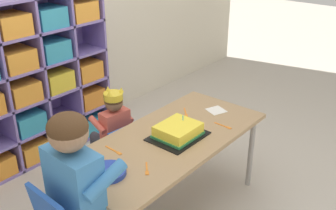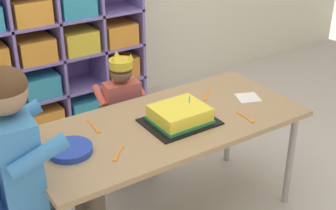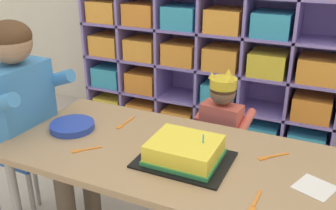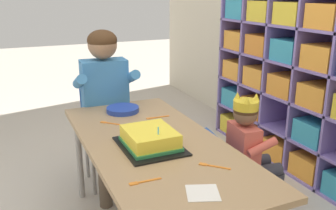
{
  "view_description": "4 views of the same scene",
  "coord_description": "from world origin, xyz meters",
  "views": [
    {
      "loc": [
        -1.72,
        -1.43,
        1.9
      ],
      "look_at": [
        0.01,
        0.01,
        0.84
      ],
      "focal_mm": 42.82,
      "sensor_mm": 36.0,
      "label": 1
    },
    {
      "loc": [
        -1.14,
        -1.74,
        1.76
      ],
      "look_at": [
        0.02,
        0.02,
        0.7
      ],
      "focal_mm": 50.29,
      "sensor_mm": 36.0,
      "label": 2
    },
    {
      "loc": [
        0.53,
        -1.23,
        1.39
      ],
      "look_at": [
        -0.02,
        -0.04,
        0.83
      ],
      "focal_mm": 40.54,
      "sensor_mm": 36.0,
      "label": 3
    },
    {
      "loc": [
        1.6,
        -0.63,
        1.34
      ],
      "look_at": [
        0.07,
        0.05,
        0.82
      ],
      "focal_mm": 39.56,
      "sensor_mm": 36.0,
      "label": 4
    }
  ],
  "objects": [
    {
      "name": "fork_beside_plate_stack",
      "position": [
        -0.35,
        -0.14,
        0.61
      ],
      "size": [
        0.1,
        0.1,
        0.0
      ],
      "rotation": [
        0.0,
        0.0,
        0.78
      ],
      "color": "orange",
      "rests_on": "activity_table"
    },
    {
      "name": "birthday_cake_on_tray",
      "position": [
        0.05,
        -0.04,
        0.65
      ],
      "size": [
        0.35,
        0.28,
        0.12
      ],
      "color": "black",
      "rests_on": "activity_table"
    },
    {
      "name": "classroom_chair_adult_side",
      "position": [
        -0.83,
        -0.04,
        0.47
      ],
      "size": [
        0.36,
        0.33,
        0.74
      ],
      "rotation": [
        0.0,
        0.0,
        1.53
      ],
      "color": "#1E4CA8",
      "rests_on": "ground"
    },
    {
      "name": "fork_near_child_seat",
      "position": [
        0.35,
        0.13,
        0.61
      ],
      "size": [
        0.11,
        0.11,
        0.0
      ],
      "rotation": [
        0.0,
        0.0,
        0.77
      ],
      "color": "orange",
      "rests_on": "activity_table"
    },
    {
      "name": "paper_napkin_square",
      "position": [
        0.53,
        -0.02,
        0.61
      ],
      "size": [
        0.16,
        0.16,
        0.0
      ],
      "primitive_type": "cube",
      "rotation": [
        0.0,
        0.0,
        -0.37
      ],
      "color": "white",
      "rests_on": "activity_table"
    },
    {
      "name": "paper_plate_stack",
      "position": [
        -0.52,
        -0.0,
        0.63
      ],
      "size": [
        0.2,
        0.2,
        0.03
      ],
      "primitive_type": "cylinder",
      "color": "#233DA3",
      "rests_on": "activity_table"
    },
    {
      "name": "fork_scattered_mid_table",
      "position": [
        -0.33,
        0.15,
        0.61
      ],
      "size": [
        0.02,
        0.14,
        0.0
      ],
      "rotation": [
        0.0,
        0.0,
        1.52
      ],
      "color": "orange",
      "rests_on": "activity_table"
    },
    {
      "name": "adult_helper_seated",
      "position": [
        -0.71,
        -0.05,
        0.69
      ],
      "size": [
        0.44,
        0.41,
        1.1
      ],
      "rotation": [
        0.0,
        0.0,
        1.53
      ],
      "color": "#3D7FBC",
      "rests_on": "ground"
    },
    {
      "name": "classroom_chair_blue",
      "position": [
        0.02,
        0.47,
        0.35
      ],
      "size": [
        0.41,
        0.35,
        0.57
      ],
      "rotation": [
        0.0,
        0.0,
        3.03
      ],
      "color": "#1E4CA8",
      "rests_on": "ground"
    },
    {
      "name": "storage_cubby_shelf",
      "position": [
        -0.41,
        1.37,
        0.66
      ],
      "size": [
        1.96,
        0.32,
        1.36
      ],
      "color": "#7F6BB2",
      "rests_on": "ground"
    },
    {
      "name": "child_with_crown",
      "position": [
        0.03,
        0.57,
        0.5
      ],
      "size": [
        0.31,
        0.32,
        0.81
      ],
      "rotation": [
        0.0,
        0.0,
        3.03
      ],
      "color": "#D15647",
      "rests_on": "ground"
    },
    {
      "name": "fork_at_table_front_edge",
      "position": [
        0.36,
        -0.19,
        0.61
      ],
      "size": [
        0.02,
        0.13,
        0.0
      ],
      "rotation": [
        0.0,
        0.0,
        1.54
      ],
      "color": "orange",
      "rests_on": "activity_table"
    },
    {
      "name": "activity_table",
      "position": [
        0.0,
        0.0,
        0.56
      ],
      "size": [
        1.43,
        0.65,
        0.61
      ],
      "color": "#A37F56",
      "rests_on": "ground"
    }
  ]
}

